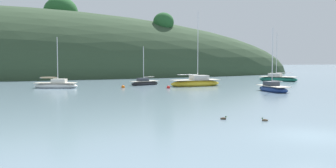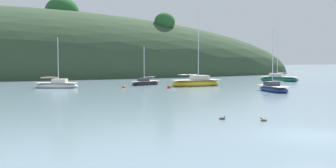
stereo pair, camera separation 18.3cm
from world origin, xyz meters
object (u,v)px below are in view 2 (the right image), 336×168
object	(u,v)px
mooring_buoy_inner	(169,87)
duck_lone_right	(222,119)
sailboat_navy_dinghy	(196,83)
sailboat_grey_yawl	(279,79)
mooring_buoy_channel	(124,87)
sailboat_black_sloop	(145,83)
sailboat_yellow_far	(57,85)
duck_lone_left	(264,120)
sailboat_teal_outer	(273,89)

from	to	relation	value
mooring_buoy_inner	duck_lone_right	bearing A→B (deg)	-102.18
sailboat_navy_dinghy	sailboat_grey_yawl	bearing A→B (deg)	19.38
mooring_buoy_channel	mooring_buoy_inner	bearing A→B (deg)	-26.26
sailboat_black_sloop	sailboat_yellow_far	xyz separation A→B (m)	(-11.93, -1.76, 0.05)
sailboat_grey_yawl	duck_lone_right	size ratio (longest dim) A/B	19.33
duck_lone_right	duck_lone_left	xyz separation A→B (m)	(1.95, -1.34, 0.00)
sailboat_teal_outer	mooring_buoy_channel	xyz separation A→B (m)	(-14.35, 10.74, -0.21)
sailboat_black_sloop	sailboat_yellow_far	size ratio (longest dim) A/B	0.85
sailboat_navy_dinghy	sailboat_black_sloop	distance (m)	7.26
sailboat_yellow_far	duck_lone_right	distance (m)	30.36
sailboat_grey_yawl	duck_lone_right	distance (m)	42.65
sailboat_navy_dinghy	duck_lone_left	world-z (taller)	sailboat_navy_dinghy
sailboat_grey_yawl	mooring_buoy_channel	xyz separation A→B (m)	(-27.14, -6.23, -0.26)
sailboat_grey_yawl	sailboat_teal_outer	xyz separation A→B (m)	(-12.79, -16.98, -0.05)
sailboat_teal_outer	sailboat_black_sloop	distance (m)	18.42
duck_lone_right	duck_lone_left	bearing A→B (deg)	-34.55
sailboat_yellow_far	mooring_buoy_inner	distance (m)	13.95
mooring_buoy_channel	duck_lone_left	size ratio (longest dim) A/B	1.45
sailboat_teal_outer	mooring_buoy_inner	world-z (taller)	sailboat_teal_outer
sailboat_grey_yawl	mooring_buoy_inner	distance (m)	23.74
sailboat_yellow_far	mooring_buoy_inner	world-z (taller)	sailboat_yellow_far
mooring_buoy_channel	sailboat_navy_dinghy	bearing A→B (deg)	0.94
sailboat_teal_outer	sailboat_navy_dinghy	size ratio (longest dim) A/B	0.71
sailboat_navy_dinghy	duck_lone_right	xyz separation A→B (m)	(-10.01, -26.72, -0.37)
sailboat_grey_yawl	duck_lone_left	distance (m)	42.50
sailboat_teal_outer	duck_lone_right	size ratio (longest dim) A/B	17.36
mooring_buoy_inner	sailboat_navy_dinghy	bearing A→B (deg)	28.98
mooring_buoy_channel	duck_lone_right	bearing A→B (deg)	-90.26
sailboat_grey_yawl	mooring_buoy_inner	xyz separation A→B (m)	(-22.07, -8.74, -0.26)
sailboat_teal_outer	sailboat_navy_dinghy	distance (m)	11.79
sailboat_black_sloop	mooring_buoy_channel	distance (m)	6.14
sailboat_yellow_far	duck_lone_left	distance (m)	32.19
duck_lone_right	sailboat_grey_yawl	bearing A→B (deg)	50.26
sailboat_navy_dinghy	duck_lone_left	distance (m)	29.20
mooring_buoy_channel	duck_lone_left	world-z (taller)	mooring_buoy_channel
sailboat_teal_outer	mooring_buoy_channel	size ratio (longest dim) A/B	13.34
sailboat_navy_dinghy	duck_lone_left	size ratio (longest dim) A/B	27.21
mooring_buoy_inner	duck_lone_right	xyz separation A→B (m)	(-5.19, -24.06, -0.07)
sailboat_black_sloop	mooring_buoy_inner	xyz separation A→B (m)	(0.96, -7.07, -0.17)
sailboat_black_sloop	sailboat_teal_outer	bearing A→B (deg)	-56.21
sailboat_black_sloop	duck_lone_right	world-z (taller)	sailboat_black_sloop
mooring_buoy_inner	duck_lone_right	world-z (taller)	mooring_buoy_inner
sailboat_navy_dinghy	mooring_buoy_inner	xyz separation A→B (m)	(-4.81, -2.67, -0.30)
mooring_buoy_inner	sailboat_black_sloop	bearing A→B (deg)	97.77
sailboat_teal_outer	sailboat_yellow_far	bearing A→B (deg)	148.58
duck_lone_right	mooring_buoy_inner	bearing A→B (deg)	77.82
sailboat_teal_outer	sailboat_yellow_far	distance (m)	25.99
sailboat_teal_outer	sailboat_black_sloop	bearing A→B (deg)	123.79
sailboat_grey_yawl	sailboat_yellow_far	bearing A→B (deg)	-174.39
sailboat_black_sloop	mooring_buoy_inner	distance (m)	7.14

